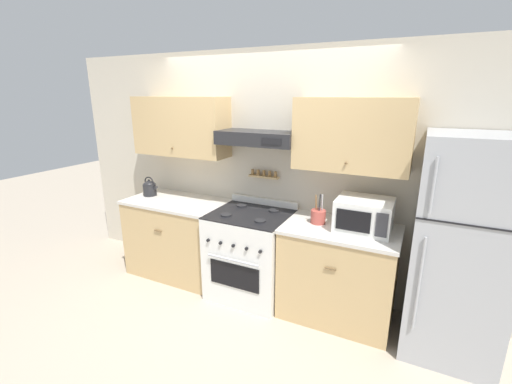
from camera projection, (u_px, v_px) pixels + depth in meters
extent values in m
plane|color=#B2A38E|center=(237.00, 307.00, 3.49)|extent=(16.00, 16.00, 0.00)
cube|color=beige|center=(267.00, 172.00, 3.75)|extent=(5.20, 0.08, 2.55)
cube|color=tan|center=(181.00, 126.00, 3.86)|extent=(1.14, 0.33, 0.65)
sphere|color=brown|center=(172.00, 148.00, 3.77)|extent=(0.02, 0.02, 0.02)
cube|color=tan|center=(352.00, 135.00, 3.05)|extent=(1.02, 0.33, 0.65)
sphere|color=brown|center=(346.00, 163.00, 2.96)|extent=(0.02, 0.02, 0.02)
cube|color=#232326|center=(258.00, 138.00, 3.45)|extent=(0.82, 0.37, 0.14)
cube|color=black|center=(271.00, 141.00, 3.19)|extent=(0.20, 0.01, 0.06)
cube|color=tan|center=(264.00, 177.00, 3.69)|extent=(0.34, 0.07, 0.02)
cylinder|color=olive|center=(253.00, 172.00, 3.74)|extent=(0.03, 0.03, 0.06)
cylinder|color=olive|center=(258.00, 172.00, 3.71)|extent=(0.03, 0.03, 0.06)
cylinder|color=olive|center=(264.00, 173.00, 3.68)|extent=(0.03, 0.03, 0.06)
cylinder|color=olive|center=(270.00, 174.00, 3.65)|extent=(0.03, 0.03, 0.06)
cylinder|color=olive|center=(275.00, 174.00, 3.63)|extent=(0.03, 0.03, 0.06)
cube|color=tan|center=(179.00, 238.00, 4.08)|extent=(1.14, 0.65, 0.88)
cube|color=silver|center=(176.00, 202.00, 3.96)|extent=(1.16, 0.68, 0.03)
cylinder|color=brown|center=(158.00, 231.00, 3.73)|extent=(0.10, 0.01, 0.01)
cube|color=tan|center=(338.00, 274.00, 3.27)|extent=(1.02, 0.65, 0.88)
cube|color=silver|center=(341.00, 229.00, 3.15)|extent=(1.05, 0.68, 0.03)
cylinder|color=brown|center=(330.00, 269.00, 2.92)|extent=(0.10, 0.01, 0.01)
cube|color=white|center=(251.00, 255.00, 3.64)|extent=(0.79, 0.70, 0.91)
cube|color=black|center=(234.00, 276.00, 3.35)|extent=(0.54, 0.01, 0.25)
cylinder|color=#ADAFB5|center=(233.00, 260.00, 3.28)|extent=(0.56, 0.02, 0.02)
cube|color=black|center=(250.00, 214.00, 3.51)|extent=(0.79, 0.70, 0.01)
cylinder|color=#232326|center=(226.00, 215.00, 3.44)|extent=(0.11, 0.11, 0.02)
cylinder|color=#232326|center=(260.00, 221.00, 3.28)|extent=(0.11, 0.11, 0.02)
cylinder|color=#232326|center=(242.00, 205.00, 3.73)|extent=(0.11, 0.11, 0.02)
cylinder|color=#232326|center=(274.00, 211.00, 3.57)|extent=(0.11, 0.11, 0.02)
cylinder|color=black|center=(208.00, 240.00, 3.37)|extent=(0.03, 0.02, 0.03)
cylinder|color=black|center=(220.00, 243.00, 3.31)|extent=(0.03, 0.02, 0.03)
cylinder|color=black|center=(233.00, 246.00, 3.25)|extent=(0.03, 0.02, 0.03)
cylinder|color=black|center=(246.00, 249.00, 3.19)|extent=(0.03, 0.02, 0.03)
cylinder|color=black|center=(260.00, 252.00, 3.13)|extent=(0.03, 0.02, 0.03)
cube|color=white|center=(264.00, 201.00, 3.78)|extent=(0.79, 0.04, 0.07)
cube|color=#ADAFB5|center=(460.00, 249.00, 2.71)|extent=(0.69, 0.71, 1.82)
cube|color=black|center=(472.00, 226.00, 2.31)|extent=(0.69, 0.01, 0.01)
cylinder|color=#ADAFB5|center=(434.00, 185.00, 2.34)|extent=(0.02, 0.02, 0.40)
cylinder|color=#ADAFB5|center=(419.00, 284.00, 2.55)|extent=(0.02, 0.02, 0.77)
cylinder|color=#232326|center=(150.00, 190.00, 4.12)|extent=(0.16, 0.16, 0.14)
ellipsoid|color=#232326|center=(149.00, 184.00, 4.10)|extent=(0.14, 0.14, 0.08)
sphere|color=black|center=(149.00, 180.00, 4.09)|extent=(0.02, 0.02, 0.02)
cylinder|color=#232326|center=(154.00, 189.00, 4.08)|extent=(0.10, 0.03, 0.08)
torus|color=black|center=(149.00, 182.00, 4.09)|extent=(0.14, 0.01, 0.14)
cube|color=white|center=(364.00, 215.00, 3.06)|extent=(0.48, 0.40, 0.29)
cube|color=black|center=(353.00, 221.00, 2.90)|extent=(0.29, 0.01, 0.18)
cube|color=#38383D|center=(382.00, 225.00, 2.81)|extent=(0.10, 0.01, 0.21)
cylinder|color=#B24C42|center=(318.00, 217.00, 3.24)|extent=(0.14, 0.14, 0.13)
cylinder|color=olive|center=(316.00, 203.00, 3.20)|extent=(0.01, 0.05, 0.16)
cylinder|color=#28282B|center=(320.00, 203.00, 3.20)|extent=(0.01, 0.04, 0.16)
cylinder|color=#B2B2B7|center=(322.00, 203.00, 3.19)|extent=(0.01, 0.03, 0.16)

